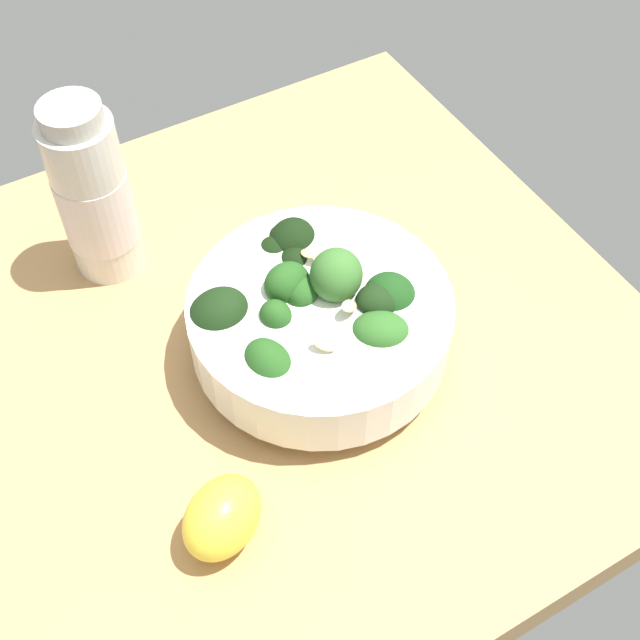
# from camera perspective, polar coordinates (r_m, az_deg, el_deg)

# --- Properties ---
(ground_plane) EXTENTS (0.57, 0.57, 0.04)m
(ground_plane) POSITION_cam_1_polar(r_m,az_deg,el_deg) (0.71, -2.64, -1.95)
(ground_plane) COLOR tan
(bowl_of_broccoli) EXTENTS (0.20, 0.20, 0.10)m
(bowl_of_broccoli) POSITION_cam_1_polar(r_m,az_deg,el_deg) (0.65, -0.16, 0.28)
(bowl_of_broccoli) COLOR white
(bowl_of_broccoli) RESTS_ON ground_plane
(lemon_wedge) EXTENTS (0.08, 0.07, 0.05)m
(lemon_wedge) POSITION_cam_1_polar(r_m,az_deg,el_deg) (0.58, -6.60, -13.06)
(lemon_wedge) COLOR yellow
(lemon_wedge) RESTS_ON ground_plane
(bottle_tall) EXTENTS (0.06, 0.06, 0.16)m
(bottle_tall) POSITION_cam_1_polar(r_m,az_deg,el_deg) (0.71, -14.98, 8.02)
(bottle_tall) COLOR beige
(bottle_tall) RESTS_ON ground_plane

